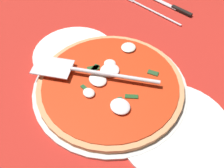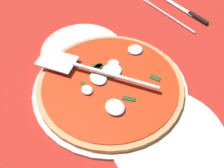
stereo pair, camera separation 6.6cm
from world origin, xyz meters
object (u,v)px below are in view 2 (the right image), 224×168
(pizza_server, at_px, (88,69))
(place_setting_far, at_px, (179,15))
(dinner_plate_left, at_px, (82,51))
(dinner_plate_right, at_px, (167,137))
(pizza, at_px, (112,84))

(pizza_server, relative_size, place_setting_far, 1.26)
(dinner_plate_left, relative_size, place_setting_far, 1.03)
(pizza_server, bearing_deg, dinner_plate_right, 157.69)
(dinner_plate_left, distance_m, pizza, 0.16)
(pizza, height_order, place_setting_far, pizza)
(dinner_plate_right, distance_m, pizza, 0.18)
(pizza, distance_m, pizza_server, 0.07)
(dinner_plate_right, relative_size, place_setting_far, 1.16)
(dinner_plate_left, height_order, dinner_plate_right, same)
(dinner_plate_left, xyz_separation_m, pizza_server, (0.10, -0.04, 0.04))
(pizza, relative_size, place_setting_far, 1.62)
(pizza_server, xyz_separation_m, place_setting_far, (-0.08, 0.38, -0.04))
(dinner_plate_left, distance_m, place_setting_far, 0.34)
(dinner_plate_left, bearing_deg, pizza_server, -20.52)
(pizza, xyz_separation_m, place_setting_far, (-0.14, 0.34, -0.02))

